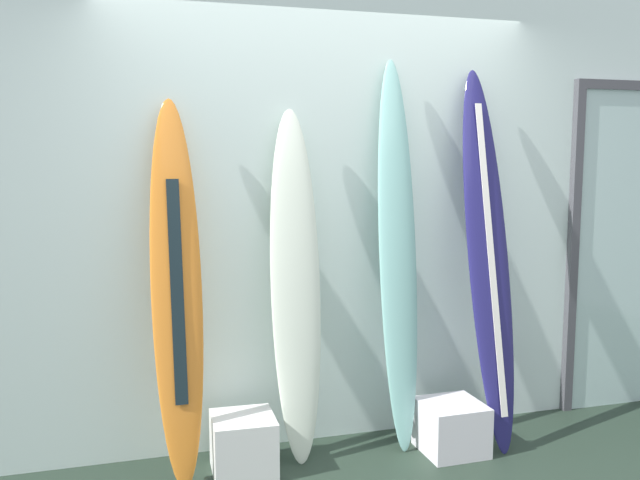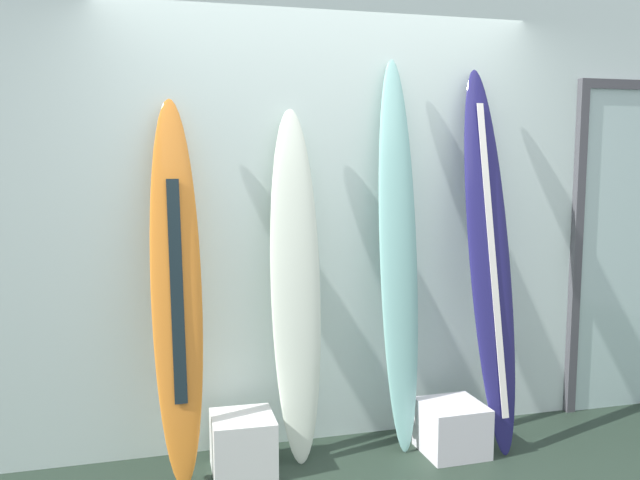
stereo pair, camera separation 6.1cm
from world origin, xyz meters
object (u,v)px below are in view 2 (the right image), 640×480
object	(u,v)px
surfboard_ivory	(296,286)
surfboard_seafoam	(398,258)
surfboard_sunset	(177,293)
display_block_left	(243,444)
surfboard_navy	(490,260)
display_block_center	(452,428)

from	to	relation	value
surfboard_ivory	surfboard_seafoam	bearing A→B (deg)	0.04
surfboard_sunset	display_block_left	world-z (taller)	surfboard_sunset
surfboard_ivory	surfboard_navy	bearing A→B (deg)	-5.41
surfboard_sunset	display_block_center	xyz separation A→B (m)	(1.51, -0.15, -0.84)
surfboard_ivory	surfboard_sunset	bearing A→B (deg)	-175.07
surfboard_navy	display_block_center	bearing A→B (deg)	-159.97
surfboard_sunset	surfboard_seafoam	size ratio (longest dim) A/B	0.89
display_block_left	display_block_center	xyz separation A→B (m)	(1.19, -0.08, -0.01)
surfboard_ivory	surfboard_navy	distance (m)	1.14
surfboard_navy	display_block_left	xyz separation A→B (m)	(-1.45, -0.02, -0.93)
surfboard_sunset	surfboard_seafoam	bearing A→B (deg)	2.57
surfboard_sunset	surfboard_ivory	distance (m)	0.65
surfboard_sunset	display_block_left	distance (m)	0.89
surfboard_navy	surfboard_seafoam	bearing A→B (deg)	168.40
surfboard_sunset	surfboard_seafoam	world-z (taller)	surfboard_seafoam
surfboard_navy	display_block_left	world-z (taller)	surfboard_navy
surfboard_sunset	display_block_left	xyz separation A→B (m)	(0.32, -0.07, -0.83)
surfboard_ivory	display_block_left	bearing A→B (deg)	-159.08
surfboard_ivory	display_block_center	distance (m)	1.22
surfboard_ivory	surfboard_navy	size ratio (longest dim) A/B	0.89
surfboard_seafoam	display_block_center	bearing A→B (deg)	-37.78
display_block_left	surfboard_navy	bearing A→B (deg)	0.68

